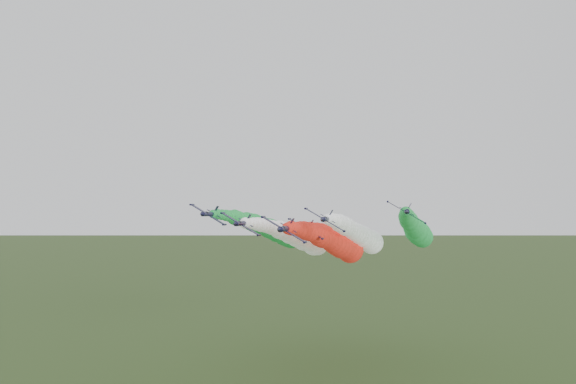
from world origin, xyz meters
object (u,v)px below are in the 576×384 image
(jet_outer_right, at_px, (416,229))
(jet_trail, at_px, (343,240))
(jet_inner_left, at_px, (300,238))
(jet_lead, at_px, (335,243))
(jet_inner_right, at_px, (360,235))
(jet_outer_left, at_px, (273,230))

(jet_outer_right, relative_size, jet_trail, 1.00)
(jet_inner_left, height_order, jet_outer_right, jet_outer_right)
(jet_lead, distance_m, jet_inner_right, 12.23)
(jet_lead, relative_size, jet_outer_right, 1.01)
(jet_inner_left, bearing_deg, jet_lead, -46.37)
(jet_inner_left, xyz_separation_m, jet_trail, (10.21, 14.00, -1.20))
(jet_inner_right, relative_size, jet_trail, 1.00)
(jet_lead, distance_m, jet_outer_right, 28.14)
(jet_trail, bearing_deg, jet_inner_right, -67.75)
(jet_inner_right, height_order, jet_outer_right, jet_outer_right)
(jet_outer_left, bearing_deg, jet_lead, -45.64)
(jet_inner_left, xyz_separation_m, jet_outer_right, (30.83, 8.23, 2.19))
(jet_inner_right, relative_size, jet_outer_left, 1.00)
(jet_inner_left, relative_size, jet_outer_left, 1.00)
(jet_lead, relative_size, jet_inner_right, 1.00)
(jet_outer_right, distance_m, jet_trail, 21.68)
(jet_trail, bearing_deg, jet_lead, -89.15)
(jet_outer_left, relative_size, jet_outer_right, 1.00)
(jet_inner_right, bearing_deg, jet_lead, -116.73)
(jet_lead, xyz_separation_m, jet_outer_left, (-20.00, 20.46, 2.34))
(jet_lead, distance_m, jet_inner_left, 15.36)
(jet_outer_left, bearing_deg, jet_outer_right, -1.59)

